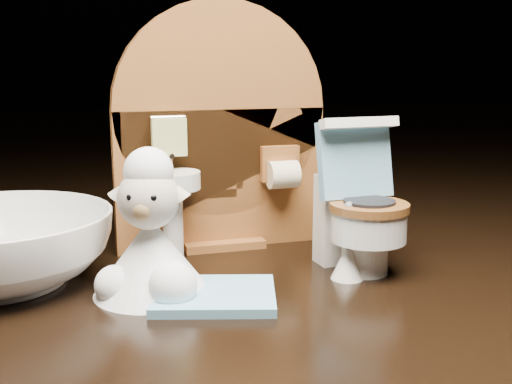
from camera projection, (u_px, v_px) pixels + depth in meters
backdrop_panel at (219, 141)px, 0.39m from camera, size 0.13×0.05×0.15m
toy_toilet at (359, 215)px, 0.35m from camera, size 0.05×0.06×0.09m
bath_mat at (214, 295)px, 0.31m from camera, size 0.07×0.06×0.00m
toilet_brush at (348, 259)px, 0.34m from camera, size 0.02×0.02×0.04m
plush_lamb at (151, 244)px, 0.32m from camera, size 0.06×0.06×0.08m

